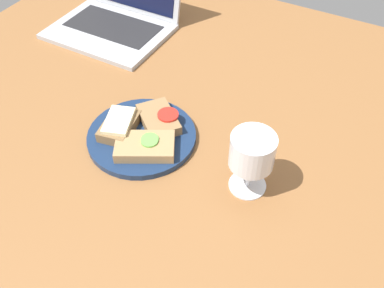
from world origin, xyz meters
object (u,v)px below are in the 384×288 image
(plate, at_px, (142,136))
(sandwich_with_cheese, at_px, (119,125))
(sandwich_with_tomato, at_px, (159,119))
(wine_glass, at_px, (252,153))
(sandwich_with_cucumber, at_px, (145,146))
(laptop, at_px, (118,12))

(plate, xyz_separation_m, sandwich_with_cheese, (-0.05, -0.01, 0.02))
(sandwich_with_tomato, height_order, wine_glass, wine_glass)
(sandwich_with_cheese, height_order, sandwich_with_cucumber, sandwich_with_cheese)
(plate, bearing_deg, laptop, 131.48)
(sandwich_with_cheese, distance_m, wine_glass, 0.30)
(plate, height_order, wine_glass, wine_glass)
(sandwich_with_cucumber, xyz_separation_m, sandwich_with_tomato, (-0.02, 0.08, 0.00))
(sandwich_with_cheese, relative_size, wine_glass, 0.83)
(sandwich_with_cucumber, bearing_deg, plate, 134.05)
(plate, distance_m, sandwich_with_cucumber, 0.05)
(sandwich_with_tomato, relative_size, wine_glass, 0.96)
(sandwich_with_cheese, distance_m, sandwich_with_cucumber, 0.08)
(sandwich_with_tomato, bearing_deg, laptop, 136.90)
(sandwich_with_cucumber, distance_m, wine_glass, 0.23)
(sandwich_with_cucumber, bearing_deg, wine_glass, 6.98)
(sandwich_with_cheese, height_order, sandwich_with_tomato, sandwich_with_cheese)
(plate, height_order, sandwich_with_cheese, sandwich_with_cheese)
(sandwich_with_cheese, relative_size, laptop, 0.34)
(sandwich_with_cheese, bearing_deg, laptop, 126.00)
(plate, relative_size, sandwich_with_cheese, 2.14)
(sandwich_with_cucumber, xyz_separation_m, wine_glass, (0.21, 0.03, 0.07))
(sandwich_with_cucumber, xyz_separation_m, laptop, (-0.34, 0.39, 0.02))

